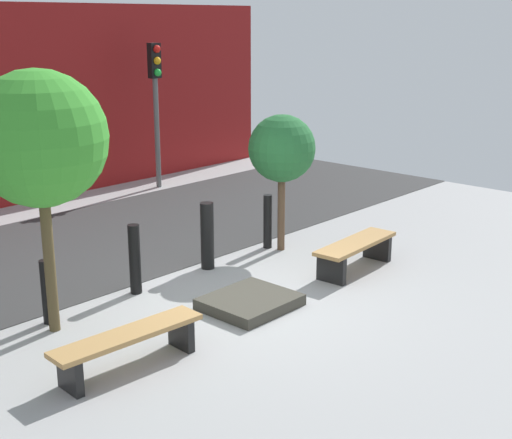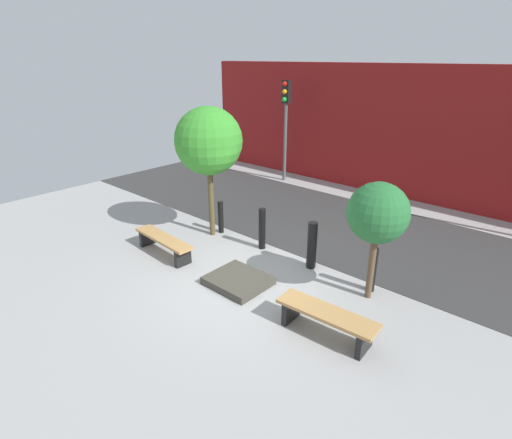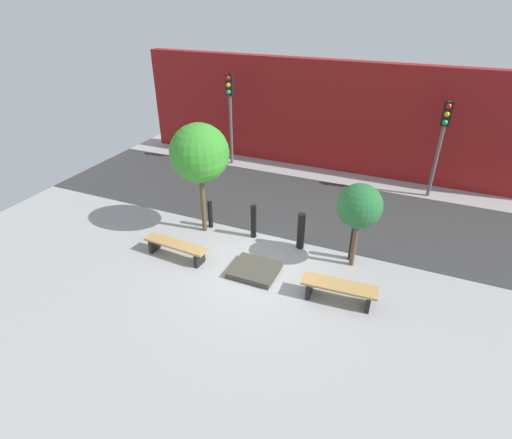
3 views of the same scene
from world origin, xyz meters
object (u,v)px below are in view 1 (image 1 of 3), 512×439
bollard_left (135,259)px  bollard_center (207,236)px  bollard_right (268,221)px  bench_right (356,250)px  planter_bed (250,302)px  traffic_light_mid_west (156,88)px  bench_left (129,342)px  tree_behind_left_bench (39,140)px  tree_behind_right_bench (282,149)px  bollard_far_left (47,292)px

bollard_left → bollard_center: size_ratio=0.96×
bollard_center → bollard_right: bollard_center is taller
bench_right → bollard_left: bollard_left is taller
bench_right → planter_bed: 2.25m
bollard_center → bollard_right: size_ratio=1.14×
planter_bed → bollard_right: (2.16, 1.59, 0.39)m
bench_right → bollard_right: bollard_right is taller
bollard_right → planter_bed: bearing=-143.6°
planter_bed → traffic_light_mid_west: 7.92m
bench_left → bollard_left: (1.51, 1.79, 0.19)m
planter_bed → bench_left: bearing=-174.9°
tree_behind_left_bench → bollard_right: bearing=3.2°
bollard_left → traffic_light_mid_west: traffic_light_mid_west is taller
tree_behind_right_bench → bollard_far_left: tree_behind_right_bench is taller
bench_left → bollard_right: size_ratio=2.00×
planter_bed → bollard_left: 1.80m
bollard_left → bollard_right: (2.88, 0.00, -0.04)m
bollard_far_left → bollard_left: bearing=0.0°
bollard_left → traffic_light_mid_west: 6.99m
bench_right → planter_bed: size_ratio=1.49×
bench_right → bollard_left: (-2.95, 1.79, 0.18)m
bollard_center → bollard_right: bearing=0.0°
bollard_right → bollard_left: bearing=180.0°
planter_bed → traffic_light_mid_west: (3.88, 6.53, 2.22)m
bench_right → bollard_center: 2.35m
bench_left → bench_right: bearing=3.4°
tree_behind_right_bench → bollard_far_left: bearing=176.8°
bollard_center → tree_behind_right_bench: bearing=-9.3°
tree_behind_left_bench → traffic_light_mid_west: 8.02m
bench_left → bollard_far_left: bearing=91.2°
bollard_far_left → bollard_right: (4.32, 0.00, 0.04)m
bollard_right → tree_behind_right_bench: bearing=-74.1°
bench_left → tree_behind_left_bench: tree_behind_left_bench is taller
tree_behind_right_bench → bollard_left: tree_behind_right_bench is taller
bench_left → bench_right: 4.46m
bollard_left → traffic_light_mid_west: size_ratio=0.31×
bollard_left → bollard_center: 1.44m
tree_behind_right_bench → bollard_center: (-1.51, 0.25, -1.21)m
bench_left → bench_right: (4.46, 0.00, 0.01)m
tree_behind_right_bench → traffic_light_mid_west: traffic_light_mid_west is taller
bollard_far_left → traffic_light_mid_west: traffic_light_mid_west is taller
bench_left → traffic_light_mid_west: (6.11, 6.73, 1.98)m
tree_behind_left_bench → bollard_center: size_ratio=3.06×
bollard_right → bollard_far_left: bearing=180.0°
traffic_light_mid_west → bollard_right: bearing=-109.2°
bench_right → bench_left: bearing=176.6°
bench_left → bollard_right: bearing=25.6°
bollard_left → bollard_center: (1.44, 0.00, 0.02)m
tree_behind_left_bench → bollard_center: tree_behind_left_bench is taller
bollard_left → bench_right: bearing=-31.2°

